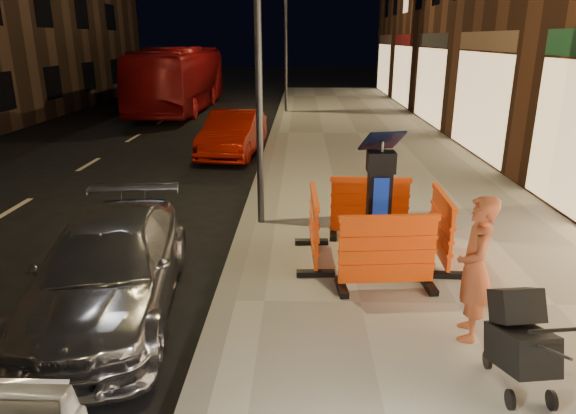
{
  "coord_description": "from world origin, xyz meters",
  "views": [
    {
      "loc": [
        0.99,
        -5.9,
        3.38
      ],
      "look_at": [
        0.8,
        1.0,
        1.1
      ],
      "focal_mm": 32.0,
      "sensor_mm": 36.0,
      "label": 1
    }
  ],
  "objects_px": {
    "car_silver": "(114,310)",
    "barrier_bldgside": "(441,228)",
    "barrier_front": "(387,253)",
    "barrier_kerbside": "(314,227)",
    "barrier_back": "(369,208)",
    "car_red": "(234,155)",
    "parking_kiosk": "(379,201)",
    "bus_doubledecker": "(182,110)",
    "stroller": "(522,344)",
    "man": "(475,269)"
  },
  "relations": [
    {
      "from": "barrier_bldgside",
      "to": "car_red",
      "type": "xyz_separation_m",
      "value": [
        -4.14,
        7.96,
        -0.67
      ]
    },
    {
      "from": "barrier_bldgside",
      "to": "car_silver",
      "type": "relative_size",
      "value": 0.33
    },
    {
      "from": "bus_doubledecker",
      "to": "barrier_front",
      "type": "bearing_deg",
      "value": -69.8
    },
    {
      "from": "barrier_bldgside",
      "to": "bus_doubledecker",
      "type": "distance_m",
      "value": 19.68
    },
    {
      "from": "barrier_bldgside",
      "to": "bus_doubledecker",
      "type": "xyz_separation_m",
      "value": [
        -7.97,
        17.99,
        -0.67
      ]
    },
    {
      "from": "barrier_back",
      "to": "barrier_kerbside",
      "type": "relative_size",
      "value": 1.0
    },
    {
      "from": "car_silver",
      "to": "barrier_front",
      "type": "bearing_deg",
      "value": -0.72
    },
    {
      "from": "barrier_bldgside",
      "to": "car_red",
      "type": "distance_m",
      "value": 9.0
    },
    {
      "from": "car_red",
      "to": "stroller",
      "type": "height_order",
      "value": "stroller"
    },
    {
      "from": "barrier_back",
      "to": "barrier_front",
      "type": "bearing_deg",
      "value": -86.91
    },
    {
      "from": "car_red",
      "to": "man",
      "type": "xyz_separation_m",
      "value": [
        3.95,
        -10.03,
        0.98
      ]
    },
    {
      "from": "barrier_kerbside",
      "to": "car_red",
      "type": "xyz_separation_m",
      "value": [
        -2.24,
        7.96,
        -0.67
      ]
    },
    {
      "from": "parking_kiosk",
      "to": "car_red",
      "type": "xyz_separation_m",
      "value": [
        -3.19,
        7.96,
        -1.09
      ]
    },
    {
      "from": "bus_doubledecker",
      "to": "stroller",
      "type": "bearing_deg",
      "value": -69.29
    },
    {
      "from": "parking_kiosk",
      "to": "stroller",
      "type": "xyz_separation_m",
      "value": [
        0.96,
        -2.97,
        -0.47
      ]
    },
    {
      "from": "stroller",
      "to": "barrier_kerbside",
      "type": "bearing_deg",
      "value": 115.24
    },
    {
      "from": "barrier_back",
      "to": "stroller",
      "type": "distance_m",
      "value": 4.04
    },
    {
      "from": "car_red",
      "to": "barrier_back",
      "type": "bearing_deg",
      "value": -60.45
    },
    {
      "from": "car_silver",
      "to": "bus_doubledecker",
      "type": "relative_size",
      "value": 0.38
    },
    {
      "from": "bus_doubledecker",
      "to": "man",
      "type": "relative_size",
      "value": 6.46
    },
    {
      "from": "barrier_front",
      "to": "barrier_kerbside",
      "type": "bearing_deg",
      "value": 130.09
    },
    {
      "from": "parking_kiosk",
      "to": "stroller",
      "type": "bearing_deg",
      "value": -71.96
    },
    {
      "from": "stroller",
      "to": "barrier_bldgside",
      "type": "bearing_deg",
      "value": 82.72
    },
    {
      "from": "barrier_front",
      "to": "bus_doubledecker",
      "type": "bearing_deg",
      "value": 105.43
    },
    {
      "from": "parking_kiosk",
      "to": "man",
      "type": "relative_size",
      "value": 1.14
    },
    {
      "from": "barrier_kerbside",
      "to": "car_silver",
      "type": "distance_m",
      "value": 3.04
    },
    {
      "from": "bus_doubledecker",
      "to": "barrier_back",
      "type": "bearing_deg",
      "value": -67.75
    },
    {
      "from": "stroller",
      "to": "barrier_back",
      "type": "bearing_deg",
      "value": 96.27
    },
    {
      "from": "barrier_front",
      "to": "barrier_bldgside",
      "type": "relative_size",
      "value": 1.0
    },
    {
      "from": "car_silver",
      "to": "stroller",
      "type": "relative_size",
      "value": 4.39
    },
    {
      "from": "car_silver",
      "to": "bus_doubledecker",
      "type": "height_order",
      "value": "bus_doubledecker"
    },
    {
      "from": "barrier_bldgside",
      "to": "parking_kiosk",
      "type": "bearing_deg",
      "value": 92.09
    },
    {
      "from": "barrier_kerbside",
      "to": "car_silver",
      "type": "height_order",
      "value": "barrier_kerbside"
    },
    {
      "from": "car_silver",
      "to": "bus_doubledecker",
      "type": "bearing_deg",
      "value": 92.86
    },
    {
      "from": "car_red",
      "to": "bus_doubledecker",
      "type": "distance_m",
      "value": 10.73
    },
    {
      "from": "barrier_kerbside",
      "to": "bus_doubledecker",
      "type": "distance_m",
      "value": 18.99
    },
    {
      "from": "barrier_kerbside",
      "to": "man",
      "type": "distance_m",
      "value": 2.71
    },
    {
      "from": "parking_kiosk",
      "to": "barrier_front",
      "type": "height_order",
      "value": "parking_kiosk"
    },
    {
      "from": "car_red",
      "to": "parking_kiosk",
      "type": "bearing_deg",
      "value": -63.08
    },
    {
      "from": "barrier_front",
      "to": "barrier_kerbside",
      "type": "height_order",
      "value": "same"
    },
    {
      "from": "barrier_bldgside",
      "to": "car_red",
      "type": "relative_size",
      "value": 0.34
    },
    {
      "from": "car_red",
      "to": "barrier_front",
      "type": "bearing_deg",
      "value": -65.22
    },
    {
      "from": "barrier_front",
      "to": "bus_doubledecker",
      "type": "xyz_separation_m",
      "value": [
        -7.02,
        18.94,
        -0.67
      ]
    },
    {
      "from": "barrier_back",
      "to": "man",
      "type": "relative_size",
      "value": 0.81
    },
    {
      "from": "parking_kiosk",
      "to": "barrier_front",
      "type": "xyz_separation_m",
      "value": [
        0.0,
        -0.95,
        -0.42
      ]
    },
    {
      "from": "car_red",
      "to": "man",
      "type": "relative_size",
      "value": 2.41
    },
    {
      "from": "car_silver",
      "to": "barrier_bldgside",
      "type": "bearing_deg",
      "value": 9.46
    },
    {
      "from": "barrier_kerbside",
      "to": "stroller",
      "type": "relative_size",
      "value": 1.44
    },
    {
      "from": "man",
      "to": "barrier_kerbside",
      "type": "bearing_deg",
      "value": -127.95
    },
    {
      "from": "barrier_back",
      "to": "car_silver",
      "type": "xyz_separation_m",
      "value": [
        -3.58,
        -2.31,
        -0.67
      ]
    }
  ]
}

